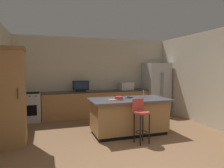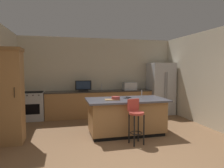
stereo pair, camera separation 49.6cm
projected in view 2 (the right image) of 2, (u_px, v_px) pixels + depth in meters
The scene contains 16 objects.
wall_back at pixel (99, 77), 7.61m from camera, with size 6.08×0.12×2.83m, color beige.
wall_right at pixel (204, 79), 6.14m from camera, with size 0.12×4.81×2.83m, color beige.
counter_back at pixel (100, 103), 7.30m from camera, with size 3.77×0.62×0.92m.
kitchen_island at pixel (126, 116), 5.34m from camera, with size 2.06×1.09×0.93m.
refrigerator at pixel (161, 88), 7.73m from camera, with size 0.88×0.82×1.92m.
range_oven at pixel (32, 106), 6.77m from camera, with size 0.80×0.63×0.94m.
cabinet_tower at pixel (9, 94), 4.61m from camera, with size 0.63×0.56×2.18m.
microwave at pixel (129, 86), 7.52m from camera, with size 0.48×0.36×0.28m, color #B7BABF.
tv_monitor at pixel (83, 86), 7.07m from camera, with size 0.56×0.16×0.37m.
sink_faucet_back at pixel (102, 87), 7.38m from camera, with size 0.02×0.02×0.24m, color #B2B2B7.
sink_faucet_island at pixel (142, 94), 5.39m from camera, with size 0.02×0.02×0.22m, color #B2B2B7.
bar_stool_center at pixel (136, 117), 4.62m from camera, with size 0.34×0.36×1.02m.
fruit_bowl at pixel (116, 98), 5.14m from camera, with size 0.21×0.21×0.09m, color #993833.
cell_phone at pixel (126, 98), 5.40m from camera, with size 0.07×0.15×0.01m, color black.
tv_remote at pixel (128, 97), 5.52m from camera, with size 0.04×0.17×0.02m, color black.
cutting_board at pixel (112, 100), 5.11m from camera, with size 0.35×0.23×0.02m, color #A87F51.
Camera 2 is at (-1.31, -3.10, 1.72)m, focal length 32.65 mm.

